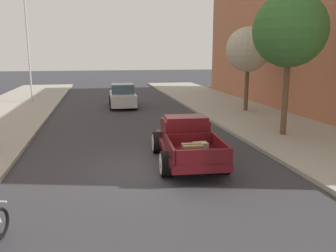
# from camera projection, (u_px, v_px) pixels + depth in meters

# --- Properties ---
(ground_plane) EXTENTS (140.00, 140.00, 0.00)m
(ground_plane) POSITION_uv_depth(u_px,v_px,m) (149.00, 167.00, 11.68)
(ground_plane) COLOR #333338
(hotrod_truck_maroon) EXTENTS (2.39, 5.02, 1.58)m
(hotrod_truck_maroon) POSITION_uv_depth(u_px,v_px,m) (186.00, 139.00, 12.33)
(hotrod_truck_maroon) COLOR #510F14
(hotrod_truck_maroon) RESTS_ON ground
(car_background_silver) EXTENTS (1.93, 4.33, 1.65)m
(car_background_silver) POSITION_uv_depth(u_px,v_px,m) (122.00, 96.00, 24.71)
(car_background_silver) COLOR #B7B7BC
(car_background_silver) RESTS_ON ground
(flagpole) EXTENTS (1.74, 0.16, 9.16)m
(flagpole) POSITION_uv_depth(u_px,v_px,m) (30.00, 25.00, 25.42)
(flagpole) COLOR #B2B2B7
(flagpole) RESTS_ON sidewalk_left
(street_tree_nearest) EXTENTS (3.18, 3.18, 6.16)m
(street_tree_nearest) POSITION_uv_depth(u_px,v_px,m) (290.00, 30.00, 14.90)
(street_tree_nearest) COLOR brown
(street_tree_nearest) RESTS_ON sidewalk_right
(street_tree_second) EXTENTS (2.77, 2.77, 5.22)m
(street_tree_second) POSITION_uv_depth(u_px,v_px,m) (248.00, 50.00, 21.69)
(street_tree_second) COLOR brown
(street_tree_second) RESTS_ON sidewalk_right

